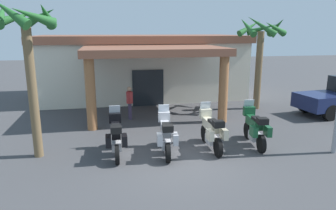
{
  "coord_description": "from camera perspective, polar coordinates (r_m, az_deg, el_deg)",
  "views": [
    {
      "loc": [
        -2.12,
        -9.44,
        4.29
      ],
      "look_at": [
        0.25,
        3.19,
        1.2
      ],
      "focal_mm": 33.2,
      "sensor_mm": 36.0,
      "label": 1
    }
  ],
  "objects": [
    {
      "name": "ground_plane",
      "position": [
        10.58,
        1.9,
        -10.4
      ],
      "size": [
        80.0,
        80.0,
        0.0
      ],
      "primitive_type": "plane",
      "color": "#424244"
    },
    {
      "name": "motel_building",
      "position": [
        20.6,
        -4.77,
        7.25
      ],
      "size": [
        13.16,
        10.58,
        3.99
      ],
      "rotation": [
        0.0,
        0.0,
        0.01
      ],
      "color": "silver",
      "rests_on": "ground_plane"
    },
    {
      "name": "motorcycle_black",
      "position": [
        11.02,
        -9.52,
        -5.7
      ],
      "size": [
        0.7,
        2.21,
        1.61
      ],
      "rotation": [
        0.0,
        0.0,
        1.57
      ],
      "color": "black",
      "rests_on": "ground_plane"
    },
    {
      "name": "motorcycle_silver",
      "position": [
        11.01,
        -0.39,
        -5.52
      ],
      "size": [
        0.74,
        2.21,
        1.61
      ],
      "rotation": [
        0.0,
        0.0,
        1.48
      ],
      "color": "black",
      "rests_on": "ground_plane"
    },
    {
      "name": "motorcycle_cream",
      "position": [
        11.56,
        8.01,
        -4.72
      ],
      "size": [
        0.7,
        2.21,
        1.61
      ],
      "rotation": [
        0.0,
        0.0,
        1.57
      ],
      "color": "black",
      "rests_on": "ground_plane"
    },
    {
      "name": "motorcycle_green",
      "position": [
        12.25,
        15.67,
        -4.04
      ],
      "size": [
        0.77,
        2.21,
        1.61
      ],
      "rotation": [
        0.0,
        0.0,
        1.45
      ],
      "color": "black",
      "rests_on": "ground_plane"
    },
    {
      "name": "pedestrian",
      "position": [
        15.36,
        -7.05,
        0.81
      ],
      "size": [
        0.32,
        0.52,
        1.63
      ],
      "rotation": [
        0.0,
        0.0,
        3.3
      ],
      "color": "#3F334C",
      "rests_on": "ground_plane"
    },
    {
      "name": "palm_tree_roadside",
      "position": [
        11.11,
        -24.46,
        10.96
      ],
      "size": [
        2.1,
        2.17,
        5.34
      ],
      "color": "brown",
      "rests_on": "ground_plane"
    },
    {
      "name": "palm_tree_near_portico",
      "position": [
        17.74,
        16.67,
        11.25
      ],
      "size": [
        2.42,
        2.59,
        5.13
      ],
      "color": "brown",
      "rests_on": "ground_plane"
    }
  ]
}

